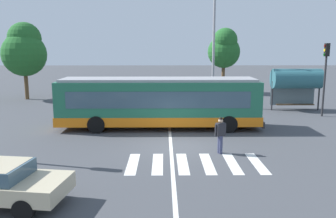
# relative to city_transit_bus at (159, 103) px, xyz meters

# --- Properties ---
(ground_plane) EXTENTS (160.00, 160.00, 0.00)m
(ground_plane) POSITION_rel_city_transit_bus_xyz_m (0.91, -4.04, -1.59)
(ground_plane) COLOR #424449
(city_transit_bus) EXTENTS (12.17, 2.68, 3.06)m
(city_transit_bus) POSITION_rel_city_transit_bus_xyz_m (0.00, 0.00, 0.00)
(city_transit_bus) COLOR black
(city_transit_bus) RESTS_ON ground_plane
(pedestrian_crossing_street) EXTENTS (0.55, 0.38, 1.72)m
(pedestrian_crossing_street) POSITION_rel_city_transit_bus_xyz_m (2.90, -5.15, -0.62)
(pedestrian_crossing_street) COLOR #333856
(pedestrian_crossing_street) RESTS_ON ground_plane
(parked_car_red) EXTENTS (2.00, 4.57, 1.35)m
(parked_car_red) POSITION_rel_city_transit_bus_xyz_m (-4.11, 12.34, -0.82)
(parked_car_red) COLOR black
(parked_car_red) RESTS_ON ground_plane
(parked_car_champagne) EXTENTS (1.90, 4.51, 1.35)m
(parked_car_champagne) POSITION_rel_city_transit_bus_xyz_m (-1.33, 12.34, -0.82)
(parked_car_champagne) COLOR black
(parked_car_champagne) RESTS_ON ground_plane
(parked_car_black) EXTENTS (2.02, 4.57, 1.35)m
(parked_car_black) POSITION_rel_city_transit_bus_xyz_m (1.35, 12.43, -0.82)
(parked_car_black) COLOR black
(parked_car_black) RESTS_ON ground_plane
(parked_car_silver) EXTENTS (1.88, 4.50, 1.35)m
(parked_car_silver) POSITION_rel_city_transit_bus_xyz_m (3.83, 11.97, -0.82)
(parked_car_silver) COLOR black
(parked_car_silver) RESTS_ON ground_plane
(traffic_light_far_corner) EXTENTS (0.33, 0.32, 5.16)m
(traffic_light_far_corner) POSITION_rel_city_transit_bus_xyz_m (11.63, 3.61, 1.84)
(traffic_light_far_corner) COLOR #28282B
(traffic_light_far_corner) RESTS_ON ground_plane
(bus_stop_shelter) EXTENTS (3.79, 1.54, 3.25)m
(bus_stop_shelter) POSITION_rel_city_transit_bus_xyz_m (10.61, 6.10, 0.83)
(bus_stop_shelter) COLOR #28282B
(bus_stop_shelter) RESTS_ON ground_plane
(twin_arm_street_lamp) EXTENTS (4.89, 0.32, 9.24)m
(twin_arm_street_lamp) POSITION_rel_city_transit_bus_xyz_m (4.31, 7.54, 4.11)
(twin_arm_street_lamp) COLOR #939399
(twin_arm_street_lamp) RESTS_ON ground_plane
(background_tree_left) EXTENTS (4.09, 4.09, 7.21)m
(background_tree_left) POSITION_rel_city_transit_bus_xyz_m (-12.73, 12.33, 3.06)
(background_tree_left) COLOR brown
(background_tree_left) RESTS_ON ground_plane
(background_tree_right) EXTENTS (3.44, 3.44, 6.91)m
(background_tree_right) POSITION_rel_city_transit_bus_xyz_m (6.72, 16.60, 3.16)
(background_tree_right) COLOR brown
(background_tree_right) RESTS_ON ground_plane
(crosswalk_painted_stripes) EXTENTS (5.75, 2.75, 0.01)m
(crosswalk_painted_stripes) POSITION_rel_city_transit_bus_xyz_m (1.62, -6.59, -1.58)
(crosswalk_painted_stripes) COLOR silver
(crosswalk_painted_stripes) RESTS_ON ground_plane
(lane_center_line) EXTENTS (0.16, 24.00, 0.01)m
(lane_center_line) POSITION_rel_city_transit_bus_xyz_m (0.64, -2.04, -1.59)
(lane_center_line) COLOR silver
(lane_center_line) RESTS_ON ground_plane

